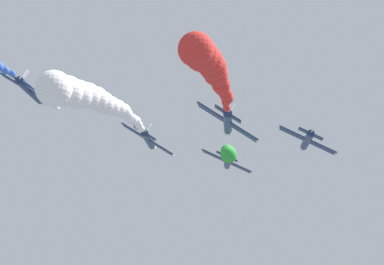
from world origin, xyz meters
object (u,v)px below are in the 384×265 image
at_px(airplane_left_inner, 149,140).
at_px(airplane_right_inner, 307,140).
at_px(airplane_left_outer, 228,123).
at_px(airplane_right_outer, 31,91).
at_px(airplane_lead, 227,161).

bearing_deg(airplane_left_inner, airplane_right_inner, -0.80).
bearing_deg(airplane_left_outer, airplane_right_outer, -179.13).
relative_size(airplane_right_inner, airplane_right_outer, 1.00).
relative_size(airplane_lead, airplane_left_inner, 1.00).
relative_size(airplane_left_outer, airplane_right_outer, 1.00).
height_order(airplane_left_inner, airplane_right_inner, airplane_left_inner).
relative_size(airplane_lead, airplane_right_outer, 1.00).
xyz_separation_m(airplane_lead, airplane_left_outer, (0.29, -26.83, 0.02)).
relative_size(airplane_left_inner, airplane_right_outer, 1.00).
distance_m(airplane_lead, airplane_left_inner, 17.75).
bearing_deg(airplane_left_outer, airplane_lead, 90.62).
bearing_deg(airplane_right_outer, airplane_left_inner, 45.04).
xyz_separation_m(airplane_lead, airplane_right_inner, (12.11, -13.46, 0.49)).
distance_m(airplane_right_inner, airplane_left_outer, 17.86).
xyz_separation_m(airplane_right_inner, airplane_right_outer, (-38.12, -13.78, 4.19)).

